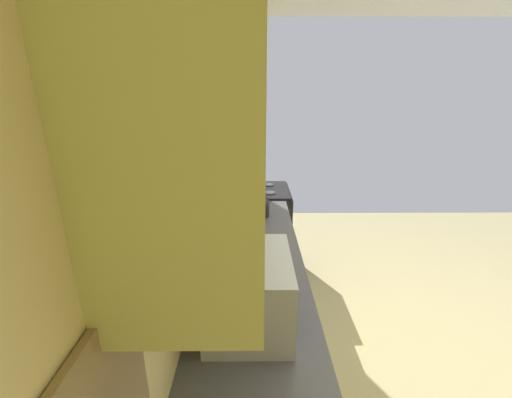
% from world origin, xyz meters
% --- Properties ---
extents(ground_plane, '(6.24, 6.24, 0.00)m').
position_xyz_m(ground_plane, '(0.00, 0.00, 0.00)').
color(ground_plane, tan).
extents(wall_back, '(4.02, 0.12, 2.62)m').
position_xyz_m(wall_back, '(0.00, 1.72, 1.31)').
color(wall_back, '#F1D480').
rests_on(wall_back, ground_plane).
extents(counter_run, '(3.12, 0.62, 0.90)m').
position_xyz_m(counter_run, '(-0.38, 1.37, 0.45)').
color(counter_run, '#E3DA7D').
rests_on(counter_run, ground_plane).
extents(upper_cabinets, '(1.70, 0.32, 0.70)m').
position_xyz_m(upper_cabinets, '(-0.38, 1.50, 1.81)').
color(upper_cabinets, '#DCDD7D').
extents(oven_range, '(0.65, 0.69, 1.08)m').
position_xyz_m(oven_range, '(1.49, 1.32, 0.46)').
color(oven_range, black).
rests_on(oven_range, ground_plane).
extents(microwave, '(0.47, 0.38, 0.33)m').
position_xyz_m(microwave, '(-0.49, 1.38, 1.06)').
color(microwave, '#B7BABF').
rests_on(microwave, counter_run).
extents(bowl, '(0.17, 0.17, 0.04)m').
position_xyz_m(bowl, '(0.06, 1.30, 0.92)').
color(bowl, '#4C8CBF').
rests_on(bowl, counter_run).
extents(kettle, '(0.20, 0.15, 0.15)m').
position_xyz_m(kettle, '(0.80, 1.30, 0.96)').
color(kettle, black).
rests_on(kettle, counter_run).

